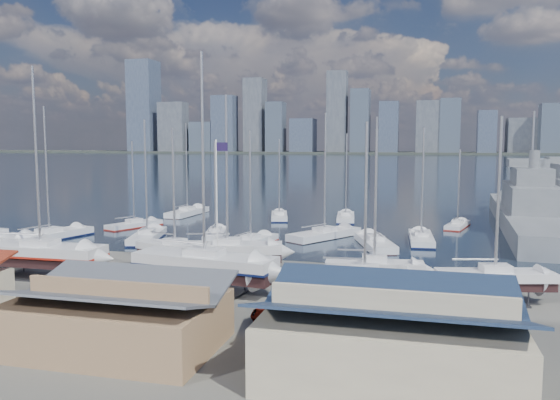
# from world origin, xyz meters

# --- Properties ---
(ground) EXTENTS (1400.00, 1400.00, 0.00)m
(ground) POSITION_xyz_m (0.00, -10.00, 0.00)
(ground) COLOR #605E59
(ground) RESTS_ON ground
(water) EXTENTS (1400.00, 600.00, 0.40)m
(water) POSITION_xyz_m (0.00, 300.00, -0.15)
(water) COLOR #19253B
(water) RESTS_ON ground
(far_shore) EXTENTS (1400.00, 80.00, 2.20)m
(far_shore) POSITION_xyz_m (0.00, 560.00, 1.10)
(far_shore) COLOR #2D332D
(far_shore) RESTS_ON ground
(skyline) EXTENTS (639.14, 43.80, 107.69)m
(skyline) POSITION_xyz_m (-7.83, 553.76, 39.09)
(skyline) COLOR #475166
(skyline) RESTS_ON far_shore
(shed_grey) EXTENTS (12.60, 8.40, 4.17)m
(shed_grey) POSITION_xyz_m (0.00, -26.00, 2.15)
(shed_grey) COLOR #8C6B4C
(shed_grey) RESTS_ON ground
(shed_blue) EXTENTS (13.65, 9.45, 4.71)m
(shed_blue) POSITION_xyz_m (16.00, -26.00, 2.42)
(shed_blue) COLOR #BFB293
(shed_blue) RESTS_ON ground
(sailboat_cradle_1) EXTENTS (11.91, 3.50, 18.94)m
(sailboat_cradle_1) POSITION_xyz_m (-15.69, -12.64, 2.22)
(sailboat_cradle_1) COLOR #2D2D33
(sailboat_cradle_1) RESTS_ON ground
(sailboat_cradle_2) EXTENTS (8.58, 4.58, 13.67)m
(sailboat_cradle_2) POSITION_xyz_m (-5.44, -6.40, 1.96)
(sailboat_cradle_2) COLOR #2D2D33
(sailboat_cradle_2) RESTS_ON ground
(sailboat_cradle_3) EXTENTS (12.54, 5.04, 19.42)m
(sailboat_cradle_3) POSITION_xyz_m (0.41, -13.24, 2.25)
(sailboat_cradle_3) COLOR #2D2D33
(sailboat_cradle_3) RESTS_ON ground
(sailboat_cradle_4) EXTENTS (10.60, 5.11, 16.63)m
(sailboat_cradle_4) POSITION_xyz_m (-0.00, -6.51, 2.11)
(sailboat_cradle_4) COLOR #2D2D33
(sailboat_cradle_4) RESTS_ON ground
(sailboat_cradle_5) EXTENTS (8.55, 2.80, 13.81)m
(sailboat_cradle_5) POSITION_xyz_m (13.48, -13.28, 1.96)
(sailboat_cradle_5) COLOR #2D2D33
(sailboat_cradle_5) RESTS_ON ground
(sailboat_cradle_6) EXTENTS (8.31, 3.05, 13.35)m
(sailboat_cradle_6) POSITION_xyz_m (13.92, -9.43, 1.94)
(sailboat_cradle_6) COLOR #2D2D33
(sailboat_cradle_6) RESTS_ON ground
(sailboat_cradle_7) EXTENTS (8.95, 4.40, 14.22)m
(sailboat_cradle_7) POSITION_xyz_m (23.11, -11.06, 1.98)
(sailboat_cradle_7) COLOR #2D2D33
(sailboat_cradle_7) RESTS_ON ground
(sailboat_moored_0) EXTENTS (5.98, 12.16, 17.52)m
(sailboat_moored_0) POSITION_xyz_m (-27.74, 4.37, 0.31)
(sailboat_moored_0) COLOR black
(sailboat_moored_0) RESTS_ON water
(sailboat_moored_1) EXTENTS (5.64, 8.99, 13.04)m
(sailboat_moored_1) POSITION_xyz_m (-22.45, 16.16, 0.31)
(sailboat_moored_1) COLOR black
(sailboat_moored_1) RESTS_ON water
(sailboat_moored_2) EXTENTS (3.71, 10.90, 16.20)m
(sailboat_moored_2) POSITION_xyz_m (-20.51, 30.54, 0.32)
(sailboat_moored_2) COLOR black
(sailboat_moored_2) RESTS_ON water
(sailboat_moored_3) EXTENTS (5.63, 10.97, 15.79)m
(sailboat_moored_3) POSITION_xyz_m (-15.68, 7.32, 0.31)
(sailboat_moored_3) COLOR black
(sailboat_moored_3) RESTS_ON water
(sailboat_moored_4) EXTENTS (4.51, 8.99, 13.08)m
(sailboat_moored_4) POSITION_xyz_m (-8.13, 11.55, 0.32)
(sailboat_moored_4) COLOR black
(sailboat_moored_4) RESTS_ON water
(sailboat_moored_5) EXTENTS (4.69, 9.35, 13.46)m
(sailboat_moored_5) POSITION_xyz_m (-4.31, 30.07, 0.31)
(sailboat_moored_5) COLOR black
(sailboat_moored_5) RESTS_ON water
(sailboat_moored_6) EXTENTS (4.71, 9.94, 14.33)m
(sailboat_moored_6) POSITION_xyz_m (-1.92, 6.89, 0.31)
(sailboat_moored_6) COLOR black
(sailboat_moored_6) RESTS_ON water
(sailboat_moored_7) EXTENTS (8.54, 11.02, 16.73)m
(sailboat_moored_7) POSITION_xyz_m (5.78, 14.02, 0.32)
(sailboat_moored_7) COLOR black
(sailboat_moored_7) RESTS_ON water
(sailboat_moored_8) EXTENTS (3.76, 9.82, 14.32)m
(sailboat_moored_8) POSITION_xyz_m (6.28, 31.17, 0.31)
(sailboat_moored_8) COLOR black
(sailboat_moored_8) RESTS_ON water
(sailboat_moored_9) EXTENTS (5.96, 10.96, 15.94)m
(sailboat_moored_9) POSITION_xyz_m (12.48, 9.89, 0.32)
(sailboat_moored_9) COLOR black
(sailboat_moored_9) RESTS_ON water
(sailboat_moored_10) EXTENTS (3.27, 10.01, 14.77)m
(sailboat_moored_10) POSITION_xyz_m (17.80, 14.30, 0.31)
(sailboat_moored_10) COLOR black
(sailboat_moored_10) RESTS_ON water
(sailboat_moored_11) EXTENTS (4.20, 8.23, 11.85)m
(sailboat_moored_11) POSITION_xyz_m (22.94, 27.51, 0.31)
(sailboat_moored_11) COLOR black
(sailboat_moored_11) RESTS_ON water
(naval_ship_east) EXTENTS (11.00, 49.96, 18.46)m
(naval_ship_east) POSITION_xyz_m (32.90, 29.95, 1.67)
(naval_ship_east) COLOR slate
(naval_ship_east) RESTS_ON water
(car_a) EXTENTS (2.63, 4.74, 1.53)m
(car_a) POSITION_xyz_m (-4.40, -19.85, 0.76)
(car_a) COLOR gray
(car_a) RESTS_ON ground
(car_b) EXTENTS (5.04, 3.41, 1.57)m
(car_b) POSITION_xyz_m (-0.97, -20.79, 0.79)
(car_b) COLOR gray
(car_b) RESTS_ON ground
(car_c) EXTENTS (3.62, 5.22, 1.32)m
(car_c) POSITION_xyz_m (8.00, -18.28, 0.66)
(car_c) COLOR gray
(car_c) RESTS_ON ground
(car_d) EXTENTS (2.47, 5.04, 1.41)m
(car_d) POSITION_xyz_m (3.00, -20.26, 0.70)
(car_d) COLOR gray
(car_d) RESTS_ON ground
(flagpole) EXTENTS (1.11, 0.12, 12.54)m
(flagpole) POSITION_xyz_m (0.47, -10.20, 7.26)
(flagpole) COLOR white
(flagpole) RESTS_ON ground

